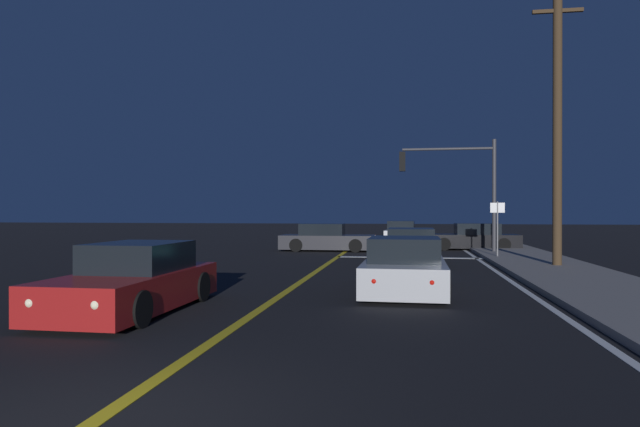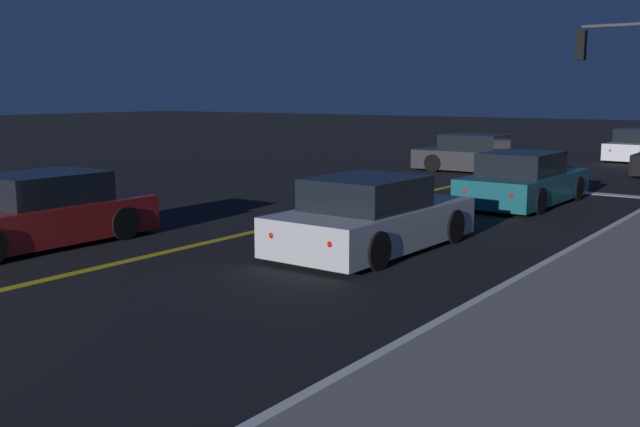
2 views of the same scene
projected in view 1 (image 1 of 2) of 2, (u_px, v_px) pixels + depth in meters
sidewalk_right at (596, 286)px, 13.90m from camera, size 3.20×36.83×0.15m
lane_line_center at (299, 283)px, 15.07m from camera, size 0.20×34.79×0.01m
lane_line_edge_right at (520, 287)px, 14.18m from camera, size 0.16×34.79×0.01m
stop_bar at (409, 258)px, 23.23m from camera, size 6.02×0.50×0.01m
car_lead_oncoming_silver at (405, 268)px, 13.34m from camera, size 2.06×4.41×1.34m
car_far_approaching_white at (401, 233)px, 34.91m from camera, size 2.14×4.45×1.34m
car_mid_block_charcoal at (326, 239)px, 27.22m from camera, size 4.69×2.01×1.34m
car_side_waiting_black at (473, 238)px, 28.04m from camera, size 4.73×1.99×1.34m
car_following_oncoming_teal at (411, 249)px, 20.19m from camera, size 2.01×4.65×1.34m
car_distant_tail_red at (134, 282)px, 10.85m from camera, size 1.94×4.54×1.34m
traffic_signal_near_right at (457, 177)px, 25.16m from camera, size 4.34×0.28×5.21m
utility_pole_right at (557, 113)px, 18.58m from camera, size 1.95×0.30×10.11m
street_sign_corner at (497, 220)px, 22.19m from camera, size 0.56×0.07×2.35m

